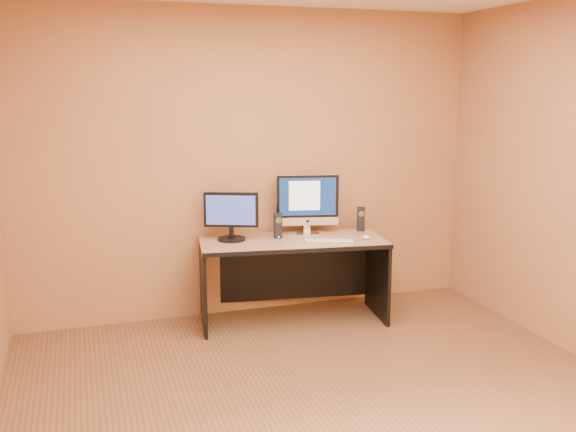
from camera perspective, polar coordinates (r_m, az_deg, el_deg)
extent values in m
plane|color=brown|center=(4.06, 4.66, -17.25)|extent=(4.00, 4.00, 0.00)
cube|color=silver|center=(5.24, 3.72, -2.23)|extent=(0.42, 0.24, 0.02)
ellipsoid|color=white|center=(5.36, 6.96, -1.87)|extent=(0.07, 0.10, 0.03)
cylinder|color=black|center=(5.66, 1.98, -1.23)|extent=(0.01, 0.21, 0.01)
cylinder|color=black|center=(5.64, 1.59, -1.26)|extent=(0.10, 0.15, 0.01)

